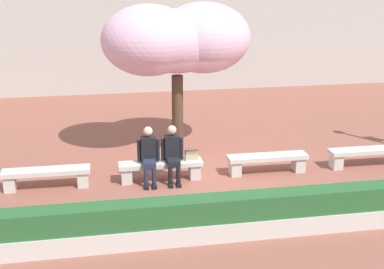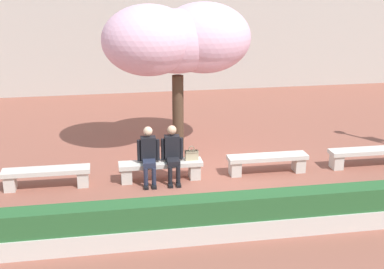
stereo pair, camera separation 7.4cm
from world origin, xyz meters
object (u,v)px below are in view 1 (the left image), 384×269
(stone_bench_near_west, at_px, (161,168))
(stone_bench_near_east, at_px, (367,154))
(person_seated_right, at_px, (173,152))
(handbag, at_px, (192,154))
(stone_bench_west_end, at_px, (46,175))
(stone_bench_center, at_px, (267,161))
(cherry_tree_main, at_px, (177,40))
(person_seated_left, at_px, (149,153))

(stone_bench_near_west, distance_m, stone_bench_near_east, 5.09)
(person_seated_right, xyz_separation_m, handbag, (0.45, 0.06, -0.12))
(stone_bench_west_end, xyz_separation_m, stone_bench_center, (5.09, 0.00, 0.00))
(handbag, height_order, cherry_tree_main, cherry_tree_main)
(stone_bench_west_end, bearing_deg, person_seated_left, -1.35)
(stone_bench_near_west, relative_size, handbag, 5.65)
(person_seated_right, bearing_deg, stone_bench_center, 1.35)
(stone_bench_center, relative_size, cherry_tree_main, 0.50)
(stone_bench_center, bearing_deg, stone_bench_west_end, 180.00)
(person_seated_right, bearing_deg, stone_bench_near_west, 168.74)
(stone_bench_near_east, distance_m, cherry_tree_main, 5.50)
(stone_bench_near_west, bearing_deg, cherry_tree_main, 70.58)
(stone_bench_center, relative_size, person_seated_left, 1.49)
(person_seated_left, relative_size, person_seated_right, 1.00)
(stone_bench_west_end, xyz_separation_m, person_seated_right, (2.82, -0.05, 0.39))
(stone_bench_west_end, xyz_separation_m, handbag, (3.27, 0.01, 0.27))
(person_seated_right, bearing_deg, handbag, 8.16)
(stone_bench_near_west, distance_m, stone_bench_center, 2.55)
(stone_bench_west_end, relative_size, stone_bench_near_east, 1.00)
(stone_bench_west_end, bearing_deg, person_seated_right, -1.09)
(stone_bench_center, xyz_separation_m, cherry_tree_main, (-1.83, 2.04, 2.63))
(person_seated_left, bearing_deg, cherry_tree_main, 64.61)
(person_seated_left, bearing_deg, stone_bench_center, 1.09)
(stone_bench_near_east, relative_size, cherry_tree_main, 0.50)
(stone_bench_near_west, bearing_deg, stone_bench_center, 0.00)
(stone_bench_center, height_order, stone_bench_near_east, same)
(stone_bench_west_end, distance_m, stone_bench_center, 5.09)
(handbag, bearing_deg, stone_bench_near_east, -0.15)
(stone_bench_near_east, bearing_deg, handbag, 179.85)
(stone_bench_west_end, bearing_deg, cherry_tree_main, 31.98)
(stone_bench_center, distance_m, stone_bench_near_east, 2.55)
(stone_bench_near_west, bearing_deg, person_seated_left, -168.97)
(person_seated_right, height_order, handbag, person_seated_right)
(stone_bench_near_west, height_order, person_seated_right, person_seated_right)
(handbag, distance_m, cherry_tree_main, 3.11)
(person_seated_right, bearing_deg, person_seated_left, 180.00)
(stone_bench_west_end, bearing_deg, handbag, 0.20)
(person_seated_right, relative_size, cherry_tree_main, 0.33)
(stone_bench_near_east, bearing_deg, stone_bench_center, 180.00)
(stone_bench_west_end, relative_size, person_seated_left, 1.49)
(handbag, bearing_deg, person_seated_left, -176.27)
(person_seated_left, height_order, cherry_tree_main, cherry_tree_main)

